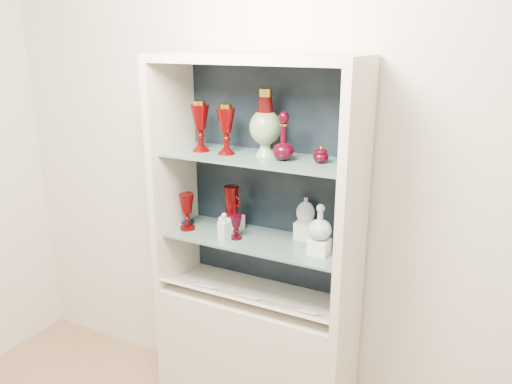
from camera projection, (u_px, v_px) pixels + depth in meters
The scene contains 30 objects.
wall_back at pixel (276, 162), 2.55m from camera, with size 3.50×0.02×2.80m, color silver.
cabinet_base at pixel (256, 357), 2.66m from camera, with size 1.00×0.40×0.75m, color beige.
cabinet_back_panel at pixel (273, 178), 2.54m from camera, with size 0.98×0.02×1.15m, color black.
cabinet_side_left at pixel (174, 175), 2.59m from camera, with size 0.04×0.40×1.15m, color beige.
cabinet_side_right at pixel (354, 201), 2.17m from camera, with size 0.04×0.40×1.15m, color beige.
cabinet_top_cap at pixel (256, 58), 2.21m from camera, with size 1.00×0.40×0.04m, color beige.
shelf_lower at pixel (258, 240), 2.48m from camera, with size 0.92×0.34×0.01m, color slate.
shelf_upper at pixel (258, 158), 2.36m from camera, with size 0.92×0.34×0.01m, color slate.
label_ledge at pixel (246, 299), 2.45m from camera, with size 0.92×0.18×0.01m, color beige.
label_card_0 at pixel (208, 286), 2.54m from camera, with size 0.10×0.07×0.00m, color white.
label_card_1 at pixel (308, 312), 2.30m from camera, with size 0.10×0.07×0.00m, color white.
label_card_2 at pixel (250, 297), 2.44m from camera, with size 0.10×0.07×0.00m, color white.
pedestal_lamp_left at pixel (200, 126), 2.44m from camera, with size 0.09×0.09×0.25m, color #460202, non-canonical shape.
pedestal_lamp_right at pixel (226, 129), 2.38m from camera, with size 0.09×0.09×0.24m, color #460202, non-canonical shape.
enamel_urn at pixel (265, 123), 2.34m from camera, with size 0.15×0.15×0.31m, color #0F4F2C, non-canonical shape.
ruby_decanter_a at pixel (283, 133), 2.25m from camera, with size 0.10×0.10×0.25m, color #38010E, non-canonical shape.
ruby_decanter_b at pixel (347, 145), 2.14m from camera, with size 0.08×0.08×0.20m, color #38010E, non-canonical shape.
lidded_bowl at pixel (321, 154), 2.23m from camera, with size 0.07×0.07×0.08m, color #38010E, non-canonical shape.
cobalt_goblet at pixel (187, 208), 2.67m from camera, with size 0.07×0.07×0.17m, color #061944, non-canonical shape.
ruby_goblet_tall at pixel (187, 212), 2.58m from camera, with size 0.08×0.08×0.19m, color #460202, non-canonical shape.
ruby_goblet_small at pixel (236, 227), 2.47m from camera, with size 0.06×0.06×0.12m, color #38010E, non-canonical shape.
riser_ruby_pitcher at pixel (232, 223), 2.57m from camera, with size 0.10×0.10×0.08m, color silver.
ruby_pitcher at pixel (232, 201), 2.54m from camera, with size 0.12×0.08×0.16m, color #460202, non-canonical shape.
clear_square_bottle at pixel (224, 227), 2.45m from camera, with size 0.05×0.05×0.14m, color #A0B2BC, non-canonical shape.
riser_flat_flask at pixel (305, 230), 2.47m from camera, with size 0.09×0.09×0.09m, color silver.
flat_flask at pixel (306, 209), 2.44m from camera, with size 0.09×0.04×0.13m, color silver, non-canonical shape.
riser_clear_round_decanter at pixel (319, 246), 2.30m from camera, with size 0.09×0.09×0.07m, color silver.
clear_round_decanter at pixel (320, 223), 2.27m from camera, with size 0.11×0.11×0.16m, color #A0B2BC, non-canonical shape.
riser_cameo_medallion at pixel (347, 242), 2.32m from camera, with size 0.08×0.08×0.10m, color silver.
cameo_medallion at pixel (348, 218), 2.28m from camera, with size 0.12×0.04×0.14m, color black, non-canonical shape.
Camera 1 is at (1.04, -0.50, 2.01)m, focal length 35.00 mm.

